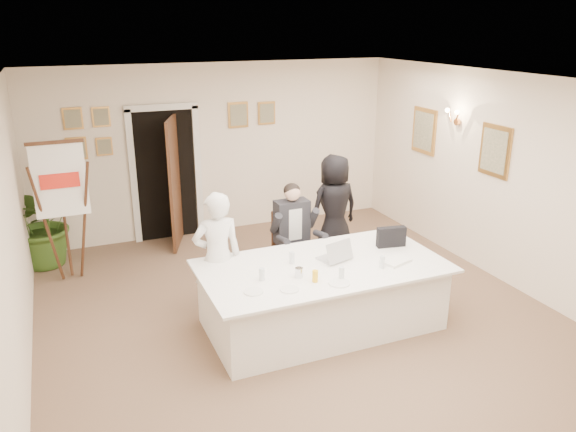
# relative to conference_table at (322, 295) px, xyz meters

# --- Properties ---
(floor) EXTENTS (7.00, 7.00, 0.00)m
(floor) POSITION_rel_conference_table_xyz_m (-0.16, 0.12, -0.39)
(floor) COLOR brown
(floor) RESTS_ON ground
(ceiling) EXTENTS (6.00, 7.00, 0.02)m
(ceiling) POSITION_rel_conference_table_xyz_m (-0.16, 0.12, 2.41)
(ceiling) COLOR white
(ceiling) RESTS_ON wall_back
(wall_back) EXTENTS (6.00, 0.10, 2.80)m
(wall_back) POSITION_rel_conference_table_xyz_m (-0.16, 3.62, 1.01)
(wall_back) COLOR white
(wall_back) RESTS_ON floor
(wall_front) EXTENTS (6.00, 0.10, 2.80)m
(wall_front) POSITION_rel_conference_table_xyz_m (-0.16, -3.38, 1.01)
(wall_front) COLOR white
(wall_front) RESTS_ON floor
(wall_left) EXTENTS (0.10, 7.00, 2.80)m
(wall_left) POSITION_rel_conference_table_xyz_m (-3.16, 0.12, 1.01)
(wall_left) COLOR white
(wall_left) RESTS_ON floor
(wall_right) EXTENTS (0.10, 7.00, 2.80)m
(wall_right) POSITION_rel_conference_table_xyz_m (2.84, 0.12, 1.01)
(wall_right) COLOR white
(wall_right) RESTS_ON floor
(doorway) EXTENTS (1.14, 0.86, 2.20)m
(doorway) POSITION_rel_conference_table_xyz_m (-1.04, 3.44, 0.65)
(doorway) COLOR black
(doorway) RESTS_ON floor
(pictures_back_wall) EXTENTS (3.40, 0.06, 0.80)m
(pictures_back_wall) POSITION_rel_conference_table_xyz_m (-0.96, 3.59, 1.46)
(pictures_back_wall) COLOR #BC8940
(pictures_back_wall) RESTS_ON wall_back
(pictures_right_wall) EXTENTS (0.06, 2.20, 0.80)m
(pictures_right_wall) POSITION_rel_conference_table_xyz_m (2.81, 1.32, 1.36)
(pictures_right_wall) COLOR #BC8940
(pictures_right_wall) RESTS_ON wall_right
(wall_sconce) EXTENTS (0.20, 0.30, 0.24)m
(wall_sconce) POSITION_rel_conference_table_xyz_m (2.74, 1.32, 1.71)
(wall_sconce) COLOR #CA7E40
(wall_sconce) RESTS_ON wall_right
(conference_table) EXTENTS (2.80, 1.49, 0.78)m
(conference_table) POSITION_rel_conference_table_xyz_m (0.00, 0.00, 0.00)
(conference_table) COLOR white
(conference_table) RESTS_ON floor
(seated_man) EXTENTS (0.71, 0.74, 1.43)m
(seated_man) POSITION_rel_conference_table_xyz_m (0.14, 1.17, 0.32)
(seated_man) COLOR black
(seated_man) RESTS_ON floor
(flip_chart) EXTENTS (0.67, 0.43, 1.92)m
(flip_chart) POSITION_rel_conference_table_xyz_m (-2.65, 2.46, 0.50)
(flip_chart) COLOR #3C2613
(flip_chart) RESTS_ON floor
(standing_man) EXTENTS (0.59, 0.39, 1.59)m
(standing_man) POSITION_rel_conference_table_xyz_m (-1.06, 0.62, 0.40)
(standing_man) COLOR white
(standing_man) RESTS_ON floor
(standing_woman) EXTENTS (0.81, 0.56, 1.59)m
(standing_woman) POSITION_rel_conference_table_xyz_m (1.05, 1.76, 0.40)
(standing_woman) COLOR black
(standing_woman) RESTS_ON floor
(potted_palm) EXTENTS (1.55, 1.49, 1.32)m
(potted_palm) POSITION_rel_conference_table_xyz_m (-2.96, 3.18, 0.27)
(potted_palm) COLOR #36591D
(potted_palm) RESTS_ON floor
(laptop) EXTENTS (0.45, 0.46, 0.28)m
(laptop) POSITION_rel_conference_table_xyz_m (0.20, 0.11, 0.52)
(laptop) COLOR #B7BABC
(laptop) RESTS_ON conference_table
(laptop_bag) EXTENTS (0.37, 0.16, 0.25)m
(laptop_bag) POSITION_rel_conference_table_xyz_m (1.02, 0.18, 0.51)
(laptop_bag) COLOR black
(laptop_bag) RESTS_ON conference_table
(paper_stack) EXTENTS (0.38, 0.31, 0.03)m
(paper_stack) POSITION_rel_conference_table_xyz_m (0.81, -0.26, 0.40)
(paper_stack) COLOR white
(paper_stack) RESTS_ON conference_table
(plate_left) EXTENTS (0.25, 0.25, 0.01)m
(plate_left) POSITION_rel_conference_table_xyz_m (-0.95, -0.35, 0.39)
(plate_left) COLOR white
(plate_left) RESTS_ON conference_table
(plate_mid) EXTENTS (0.25, 0.25, 0.01)m
(plate_mid) POSITION_rel_conference_table_xyz_m (-0.60, -0.44, 0.39)
(plate_mid) COLOR white
(plate_mid) RESTS_ON conference_table
(plate_near) EXTENTS (0.29, 0.29, 0.01)m
(plate_near) POSITION_rel_conference_table_xyz_m (-0.05, -0.51, 0.39)
(plate_near) COLOR white
(plate_near) RESTS_ON conference_table
(glass_a) EXTENTS (0.06, 0.06, 0.14)m
(glass_a) POSITION_rel_conference_table_xyz_m (-0.78, -0.11, 0.45)
(glass_a) COLOR silver
(glass_a) RESTS_ON conference_table
(glass_b) EXTENTS (0.07, 0.07, 0.14)m
(glass_b) POSITION_rel_conference_table_xyz_m (0.02, -0.42, 0.45)
(glass_b) COLOR silver
(glass_b) RESTS_ON conference_table
(glass_c) EXTENTS (0.06, 0.06, 0.14)m
(glass_c) POSITION_rel_conference_table_xyz_m (0.58, -0.33, 0.45)
(glass_c) COLOR silver
(glass_c) RESTS_ON conference_table
(glass_d) EXTENTS (0.07, 0.07, 0.14)m
(glass_d) POSITION_rel_conference_table_xyz_m (-0.31, 0.18, 0.45)
(glass_d) COLOR silver
(glass_d) RESTS_ON conference_table
(oj_glass) EXTENTS (0.06, 0.06, 0.13)m
(oj_glass) POSITION_rel_conference_table_xyz_m (-0.27, -0.37, 0.45)
(oj_glass) COLOR yellow
(oj_glass) RESTS_ON conference_table
(steel_jug) EXTENTS (0.11, 0.11, 0.11)m
(steel_jug) POSITION_rel_conference_table_xyz_m (-0.38, -0.20, 0.44)
(steel_jug) COLOR silver
(steel_jug) RESTS_ON conference_table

